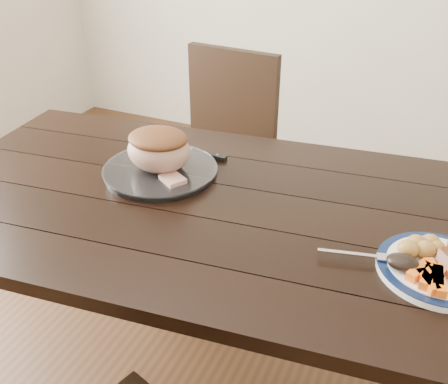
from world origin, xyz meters
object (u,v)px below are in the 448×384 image
at_px(chair_far, 220,148).
at_px(roast_joint, 159,150).
at_px(dining_table, 202,226).
at_px(dinner_plate, 437,270).
at_px(fork, 363,256).
at_px(carving_knife, 199,153).
at_px(serving_platter, 160,172).

bearing_deg(chair_far, roast_joint, 104.12).
xyz_separation_m(dining_table, chair_far, (-0.28, 0.74, -0.13)).
bearing_deg(dinner_plate, chair_far, 138.48).
bearing_deg(roast_joint, fork, -15.21).
xyz_separation_m(roast_joint, carving_knife, (0.05, 0.17, -0.07)).
relative_size(dinner_plate, fork, 1.50).
bearing_deg(serving_platter, carving_knife, 74.86).
bearing_deg(dinner_plate, serving_platter, 170.05).
height_order(dinner_plate, carving_knife, dinner_plate).
bearing_deg(fork, dinner_plate, -1.73).
relative_size(dining_table, serving_platter, 5.06).
height_order(dining_table, serving_platter, serving_platter).
distance_m(dining_table, chair_far, 0.80).
bearing_deg(dinner_plate, fork, -167.95).
height_order(chair_far, roast_joint, chair_far).
bearing_deg(dinner_plate, dining_table, 174.00).
xyz_separation_m(dinner_plate, serving_platter, (-0.80, 0.14, 0.00)).
bearing_deg(carving_knife, dining_table, -57.50).
height_order(dining_table, fork, fork).
distance_m(dining_table, fork, 0.49).
relative_size(roast_joint, carving_knife, 0.60).
distance_m(dinner_plate, carving_knife, 0.81).
bearing_deg(serving_platter, dining_table, -23.14).
distance_m(chair_far, dinner_plate, 1.23).
bearing_deg(dining_table, chair_far, 111.07).
xyz_separation_m(chair_far, fork, (0.75, -0.84, 0.25)).
xyz_separation_m(fork, roast_joint, (-0.64, 0.17, 0.06)).
bearing_deg(chair_far, dining_table, 115.76).
height_order(chair_far, serving_platter, chair_far).
bearing_deg(roast_joint, dining_table, -23.14).
bearing_deg(carving_knife, fork, -25.45).
relative_size(dining_table, carving_knife, 5.28).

